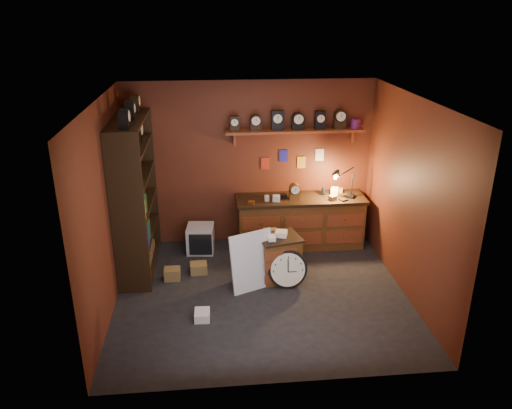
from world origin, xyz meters
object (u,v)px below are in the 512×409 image
Objects in this scene: workbench at (300,219)px; big_round_clock at (288,269)px; shelving_unit at (133,190)px; low_cabinet at (279,255)px.

big_round_clock is (-0.41, -1.32, -0.20)m from workbench.
shelving_unit is 2.53m from big_round_clock.
workbench reaches higher than low_cabinet.
shelving_unit is 1.22× the size of workbench.
low_cabinet is 1.36× the size of big_round_clock.
workbench is 1.18m from low_cabinet.
big_round_clock is (0.09, -0.26, -0.09)m from low_cabinet.
workbench is at bearing 10.78° from shelving_unit.
workbench is at bearing 72.56° from big_round_clock.
low_cabinet is at bearing -15.18° from shelving_unit.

